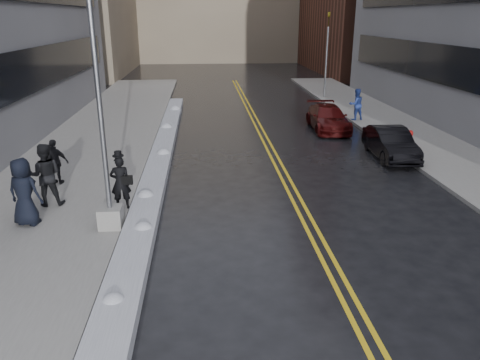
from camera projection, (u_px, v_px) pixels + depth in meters
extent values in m
plane|color=black|center=(230.00, 261.00, 11.89)|extent=(160.00, 160.00, 0.00)
cube|color=gray|center=(88.00, 154.00, 20.84)|extent=(5.50, 50.00, 0.15)
cube|color=gray|center=(429.00, 146.00, 22.01)|extent=(4.00, 50.00, 0.15)
cube|color=gold|center=(268.00, 151.00, 21.46)|extent=(0.12, 50.00, 0.01)
cube|color=gold|center=(275.00, 151.00, 21.49)|extent=(0.12, 50.00, 0.01)
cube|color=silver|center=(159.00, 163.00, 19.17)|extent=(0.90, 30.00, 0.34)
cube|color=gray|center=(111.00, 217.00, 13.37)|extent=(0.65, 0.65, 0.60)
cylinder|color=gray|center=(97.00, 83.00, 12.11)|extent=(0.14, 0.14, 7.00)
cylinder|color=maroon|center=(410.00, 139.00, 21.81)|extent=(0.24, 0.24, 0.60)
sphere|color=maroon|center=(410.00, 133.00, 21.71)|extent=(0.26, 0.26, 0.26)
cylinder|color=maroon|center=(410.00, 138.00, 21.80)|extent=(0.25, 0.10, 0.10)
cylinder|color=gray|center=(326.00, 63.00, 34.21)|extent=(0.14, 0.14, 5.00)
imported|color=#594C0C|center=(329.00, 19.00, 33.22)|extent=(0.16, 0.20, 1.00)
imported|color=black|center=(120.00, 183.00, 14.49)|extent=(0.67, 0.48, 1.70)
imported|color=black|center=(46.00, 175.00, 14.72)|extent=(1.08, 0.89, 2.02)
imported|color=black|center=(24.00, 192.00, 13.30)|extent=(1.12, 0.89, 2.00)
imported|color=black|center=(55.00, 162.00, 16.64)|extent=(1.02, 0.56, 1.64)
imported|color=navy|center=(356.00, 104.00, 27.06)|extent=(1.00, 0.85, 1.80)
imported|color=black|center=(391.00, 143.00, 20.28)|extent=(1.59, 4.09, 1.33)
imported|color=#390909|center=(328.00, 118.00, 25.34)|extent=(1.99, 4.58, 1.31)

